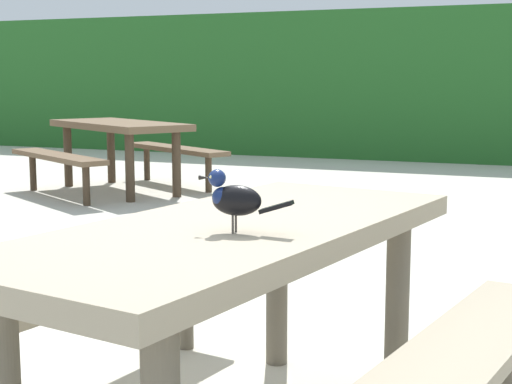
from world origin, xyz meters
name	(u,v)px	position (x,y,z in m)	size (l,w,h in m)	color
hedge_wall	(473,85)	(0.00, 9.56, 1.10)	(28.00, 1.30, 2.20)	#235B23
picnic_table_foreground	(236,279)	(0.37, -0.04, 0.56)	(1.96, 1.98, 0.74)	gray
bird_grackle	(233,198)	(0.44, -0.20, 0.84)	(0.29, 0.08, 0.18)	black
picnic_table_mid_left	(119,139)	(-3.07, 4.78, 0.56)	(2.32, 2.31, 0.74)	brown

